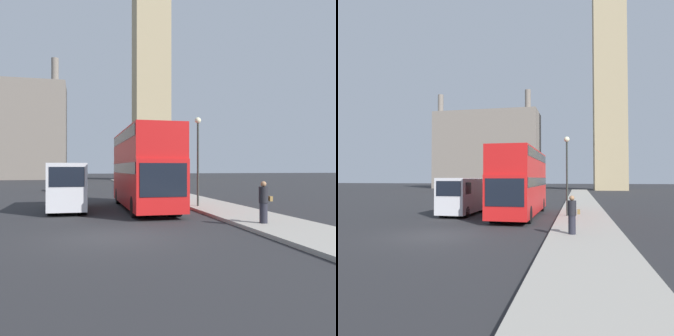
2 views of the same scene
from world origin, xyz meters
TOP-DOWN VIEW (x-y plane):
  - ground_plane at (0.00, 0.00)m, footprint 300.00×300.00m
  - sidewalk_strip at (6.60, 0.00)m, footprint 3.20×120.00m
  - red_double_decker_bus at (2.48, 8.28)m, footprint 2.45×10.25m
  - white_van at (-1.68, 8.50)m, footprint 1.95×6.03m
  - pedestrian at (6.01, 0.78)m, footprint 0.53×0.37m
  - street_lamp at (5.59, 7.83)m, footprint 0.36×0.36m
  - parked_sedan at (-2.51, 26.75)m, footprint 1.78×4.67m

SIDE VIEW (x-z plane):
  - ground_plane at x=0.00m, z-range 0.00..0.00m
  - sidewalk_strip at x=6.60m, z-range 0.00..0.15m
  - parked_sedan at x=-2.51m, z-range -0.06..1.40m
  - pedestrian at x=6.01m, z-range 0.15..1.81m
  - white_van at x=-1.68m, z-range 0.10..2.68m
  - red_double_decker_bus at x=2.48m, z-range 0.26..4.70m
  - street_lamp at x=5.59m, z-range 1.01..6.13m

